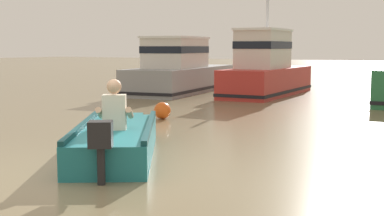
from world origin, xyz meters
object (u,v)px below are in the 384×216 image
at_px(rowboat_with_person, 117,139).
at_px(moored_boat_grey, 180,72).
at_px(mooring_buoy, 162,111).
at_px(moored_boat_red, 266,71).

bearing_deg(rowboat_with_person, moored_boat_grey, 117.25).
relative_size(moored_boat_grey, mooring_buoy, 16.52).
distance_m(rowboat_with_person, moored_boat_red, 10.71).
relative_size(rowboat_with_person, mooring_buoy, 8.69).
xyz_separation_m(rowboat_with_person, moored_boat_grey, (-5.23, 10.15, 0.50)).
bearing_deg(moored_boat_grey, rowboat_with_person, -62.75).
bearing_deg(rowboat_with_person, mooring_buoy, 114.28).
bearing_deg(moored_boat_red, mooring_buoy, -87.73).
relative_size(moored_boat_grey, moored_boat_red, 1.22).
distance_m(moored_boat_grey, mooring_buoy, 7.33).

